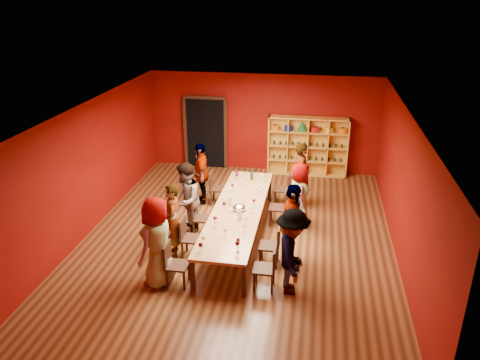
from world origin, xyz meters
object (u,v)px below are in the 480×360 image
person_right_3 (299,195)px  chair_person_left_1 (188,236)px  person_left_0 (157,242)px  person_left_1 (172,220)px  chair_person_left_4 (215,186)px  person_right_0 (292,252)px  chair_person_right_3 (281,205)px  shelving_unit (308,143)px  wine_bottle (252,176)px  person_right_1 (292,227)px  person_left_2 (186,200)px  chair_person_right_1 (273,243)px  person_left_4 (201,173)px  person_right_4 (302,175)px  chair_person_left_2 (199,216)px  tasting_table (238,210)px  chair_person_right_0 (269,266)px  chair_person_right_4 (285,187)px  spittoon_bowl (239,208)px  chair_person_left_0 (173,262)px

person_right_3 → chair_person_left_1: bearing=120.8°
person_left_0 → person_left_1: person_left_0 is taller
chair_person_left_4 → person_right_0: bearing=-57.8°
chair_person_right_3 → chair_person_left_1: bearing=-135.2°
shelving_unit → wine_bottle: 2.92m
chair_person_left_1 → chair_person_left_4: size_ratio=1.00×
person_right_1 → person_left_2: bearing=77.2°
chair_person_right_1 → person_right_1: (0.36, 0.00, 0.42)m
chair_person_left_1 → person_left_4: person_left_4 is taller
chair_person_left_1 → chair_person_right_3: same height
person_right_4 → chair_person_left_1: bearing=136.7°
chair_person_left_2 → person_right_0: 2.92m
tasting_table → person_right_1: bearing=-37.5°
chair_person_right_0 → chair_person_right_3: bearing=90.0°
chair_person_right_4 → chair_person_right_1: bearing=-90.0°
shelving_unit → chair_person_left_1: (-2.31, -5.27, -0.49)m
person_left_2 → chair_person_right_4: (2.12, 1.98, -0.38)m
person_right_0 → spittoon_bowl: (-1.29, 1.74, -0.03)m
person_right_4 → wine_bottle: person_right_4 is taller
spittoon_bowl → person_left_1: bearing=-146.1°
chair_person_right_0 → chair_person_right_4: same height
person_left_0 → person_left_4: 3.73m
person_left_2 → person_right_4: person_left_2 is taller
person_right_4 → chair_person_right_0: bearing=167.8°
person_left_0 → chair_person_left_1: person_left_0 is taller
chair_person_left_1 → person_left_4: bearing=98.0°
chair_person_right_4 → spittoon_bowl: bearing=-112.7°
chair_person_left_1 → wine_bottle: size_ratio=2.89×
chair_person_right_3 → shelving_unit: bearing=82.0°
shelving_unit → chair_person_left_4: size_ratio=2.70×
person_left_1 → chair_person_left_1: bearing=71.8°
chair_person_left_1 → person_right_3: 2.89m
chair_person_left_1 → wine_bottle: wine_bottle is taller
shelving_unit → person_left_4: (-2.68, -2.59, -0.15)m
chair_person_left_2 → wine_bottle: wine_bottle is taller
chair_person_left_0 → wine_bottle: 3.86m
person_left_0 → chair_person_left_4: size_ratio=2.04×
person_left_0 → chair_person_right_4: 4.52m
person_left_2 → person_right_3: 2.69m
tasting_table → person_right_4: 2.39m
spittoon_bowl → wine_bottle: size_ratio=0.96×
chair_person_right_0 → wine_bottle: size_ratio=2.89×
person_left_2 → person_right_0: bearing=48.5°
person_right_1 → wine_bottle: bearing=32.7°
person_right_4 → person_right_0: bearing=174.2°
person_right_4 → chair_person_left_0: bearing=144.7°
person_left_0 → wine_bottle: person_left_0 is taller
chair_person_right_4 → person_left_4: bearing=-173.6°
chair_person_right_4 → chair_person_right_0: bearing=-90.0°
chair_person_right_0 → chair_person_right_4: 3.81m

